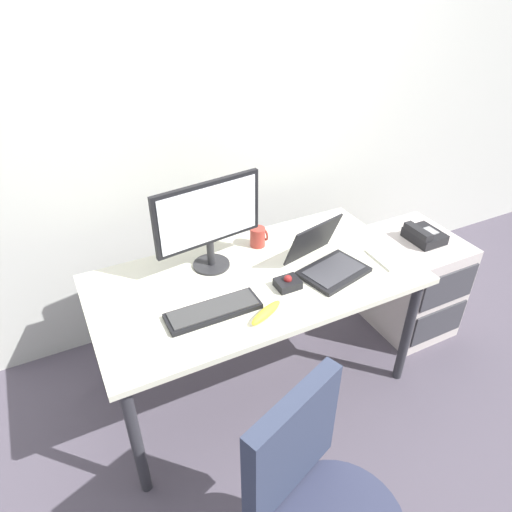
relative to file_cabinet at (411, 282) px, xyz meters
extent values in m
plane|color=#4C4552|center=(-1.06, -0.01, -0.31)|extent=(8.00, 8.00, 0.00)
cube|color=beige|center=(-1.06, 0.74, 1.09)|extent=(6.00, 0.10, 2.80)
cube|color=beige|center=(-1.06, -0.01, 0.38)|extent=(1.55, 0.80, 0.03)
cylinder|color=#2D2D33|center=(-1.78, -0.35, 0.03)|extent=(0.05, 0.05, 0.67)
cylinder|color=#2D2D33|center=(-0.35, -0.35, 0.03)|extent=(0.05, 0.05, 0.67)
cylinder|color=#2D2D33|center=(-1.78, 0.33, 0.03)|extent=(0.05, 0.05, 0.67)
cylinder|color=#2D2D33|center=(-0.35, 0.33, 0.03)|extent=(0.05, 0.05, 0.67)
cube|color=beige|center=(0.00, 0.00, 0.00)|extent=(0.42, 0.52, 0.62)
cube|color=#38383D|center=(0.00, -0.26, 0.14)|extent=(0.38, 0.01, 0.21)
cube|color=#38383D|center=(0.00, -0.26, -0.12)|extent=(0.38, 0.01, 0.21)
cube|color=black|center=(0.00, -0.02, 0.34)|extent=(0.17, 0.20, 0.06)
cube|color=black|center=(-0.06, -0.02, 0.38)|extent=(0.05, 0.18, 0.04)
cube|color=gray|center=(0.02, -0.03, 0.37)|extent=(0.07, 0.08, 0.01)
cube|color=#2E364D|center=(-1.36, -0.85, 0.39)|extent=(0.40, 0.20, 0.42)
cylinder|color=#262628|center=(-1.21, 0.18, 0.40)|extent=(0.18, 0.18, 0.01)
cylinder|color=#262628|center=(-1.21, 0.18, 0.47)|extent=(0.04, 0.04, 0.12)
cube|color=black|center=(-1.21, 0.18, 0.68)|extent=(0.54, 0.10, 0.31)
cube|color=white|center=(-1.21, 0.16, 0.68)|extent=(0.49, 0.07, 0.27)
cube|color=black|center=(-1.34, -0.16, 0.40)|extent=(0.41, 0.14, 0.02)
cube|color=#353535|center=(-1.34, -0.16, 0.42)|extent=(0.38, 0.12, 0.01)
cube|color=black|center=(-0.72, -0.15, 0.40)|extent=(0.35, 0.29, 0.02)
cube|color=#38383D|center=(-0.72, -0.15, 0.41)|extent=(0.30, 0.23, 0.00)
cube|color=black|center=(-0.75, 0.00, 0.52)|extent=(0.32, 0.16, 0.21)
cube|color=silver|center=(-0.75, -0.01, 0.52)|extent=(0.28, 0.13, 0.18)
cube|color=black|center=(-0.97, -0.14, 0.41)|extent=(0.11, 0.09, 0.04)
sphere|color=maroon|center=(-0.97, -0.14, 0.44)|extent=(0.04, 0.04, 0.04)
cylinder|color=#A0352B|center=(-0.93, 0.24, 0.44)|extent=(0.08, 0.08, 0.10)
torus|color=maroon|center=(-0.88, 0.24, 0.45)|extent=(0.01, 0.07, 0.07)
cube|color=white|center=(-0.39, -0.16, 0.40)|extent=(0.16, 0.21, 0.01)
ellipsoid|color=yellow|center=(-1.15, -0.27, 0.41)|extent=(0.19, 0.12, 0.04)
camera|label=1|loc=(-1.85, -1.58, 1.69)|focal=32.27mm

